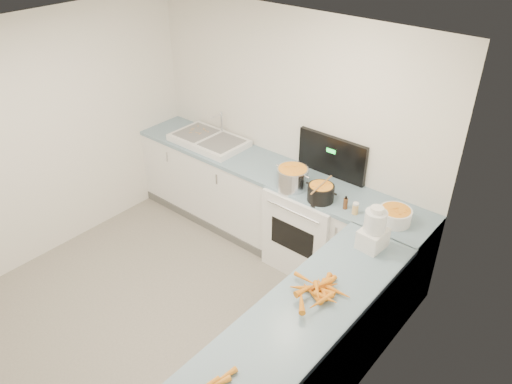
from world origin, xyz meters
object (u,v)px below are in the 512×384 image
Objects in this scene: sink at (209,140)px; spice_jar at (355,209)px; extract_bottle at (345,204)px; steel_pot at (292,179)px; mixing_bowl at (395,216)px; stove at (311,225)px; food_processor at (374,230)px; black_pot at (321,194)px.

sink reaches higher than spice_jar.
extract_bottle is at bearing 171.94° from spice_jar.
steel_pot is at bearing -179.24° from extract_bottle.
sink reaches higher than mixing_bowl.
mixing_bowl is (1.03, 0.10, -0.03)m from steel_pot.
stove is at bearing 176.20° from mixing_bowl.
stove is 1.58× the size of sink.
steel_pot is at bearing -174.66° from mixing_bowl.
spice_jar is (-0.33, -0.10, -0.02)m from mixing_bowl.
steel_pot reaches higher than extract_bottle.
extract_bottle is at bearing -168.63° from mixing_bowl.
food_processor reaches higher than extract_bottle.
stove is 0.77m from spice_jar.
steel_pot is at bearing 162.23° from food_processor.
stove is 1.03m from mixing_bowl.
spice_jar is (0.55, -0.16, 0.51)m from stove.
sink is at bearing 178.18° from mixing_bowl.
food_processor is at bearing -43.33° from spice_jar.
steel_pot is at bearing 176.75° from black_pot.
sink is 2.80× the size of steel_pot.
stove is at bearing 161.48° from extract_bottle.
stove is 0.69m from extract_bottle.
black_pot is at bearing -170.50° from mixing_bowl.
food_processor is (0.46, -0.35, 0.11)m from extract_bottle.
spice_jar is (0.36, 0.01, -0.02)m from black_pot.
stove is 1.54m from sink.
sink reaches higher than extract_bottle.
spice_jar is at bearing 1.82° from black_pot.
food_processor reaches higher than steel_pot.
stove is 14.03× the size of spice_jar.
stove is 0.60m from steel_pot.
extract_bottle is 0.11m from spice_jar.
food_processor is at bearing -87.48° from mixing_bowl.
spice_jar is (0.11, -0.02, -0.00)m from extract_bottle.
spice_jar is at bearing -5.10° from sink.
food_processor is at bearing -36.88° from extract_bottle.
steel_pot is at bearing -134.65° from stove.
sink reaches higher than black_pot.
mixing_bowl is 0.45m from food_processor.
mixing_bowl is at bearing -3.80° from stove.
food_processor is at bearing -17.77° from steel_pot.
stove is at bearing 163.50° from spice_jar.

